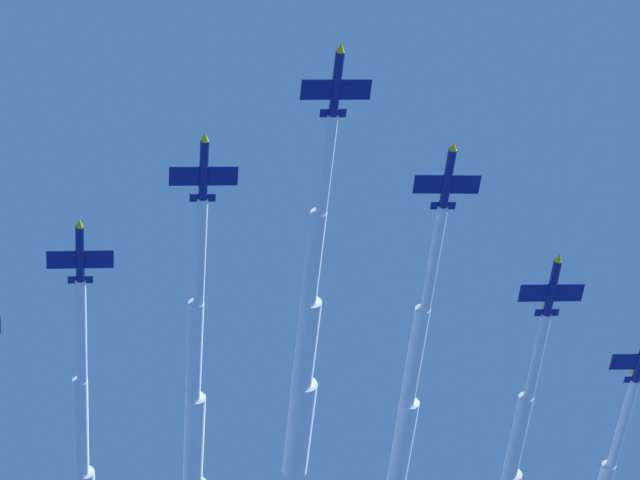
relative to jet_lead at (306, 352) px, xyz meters
name	(u,v)px	position (x,y,z in m)	size (l,w,h in m)	color
jet_lead	(306,352)	(0.00, 0.00, 0.00)	(43.54, 55.67, 4.04)	navy
jet_port_inner	(401,456)	(-23.86, -6.38, 2.01)	(49.26, 63.18, 3.93)	navy
jet_starboard_inner	(194,452)	(-0.80, -23.97, 0.10)	(50.22, 61.93, 3.91)	navy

